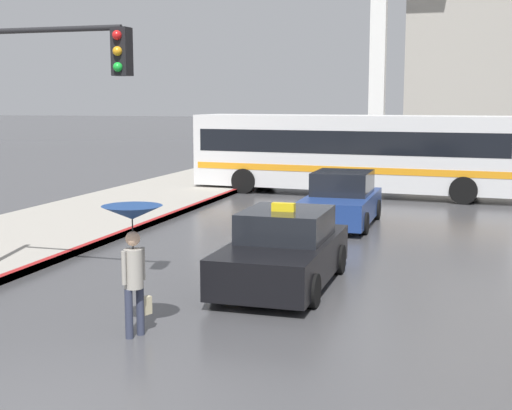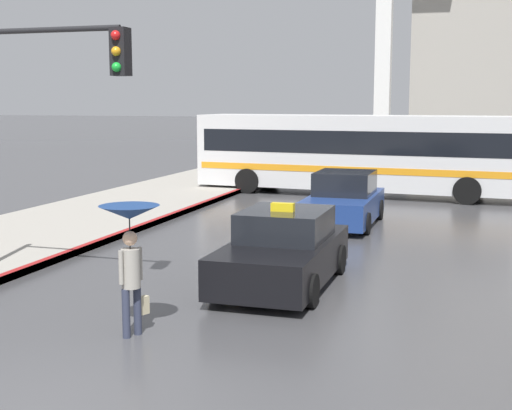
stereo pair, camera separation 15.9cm
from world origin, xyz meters
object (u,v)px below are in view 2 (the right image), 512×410
at_px(taxi, 283,251).
at_px(city_bus, 356,151).
at_px(pedestrian_with_umbrella, 130,235).
at_px(traffic_light, 23,100).
at_px(sedan_red, 344,201).

xyz_separation_m(taxi, city_bus, (-0.96, 13.93, 1.01)).
distance_m(pedestrian_with_umbrella, traffic_light, 3.85).
bearing_deg(city_bus, traffic_light, -7.46).
distance_m(taxi, sedan_red, 7.08).
xyz_separation_m(taxi, pedestrian_with_umbrella, (-1.38, -3.60, 0.89)).
xyz_separation_m(sedan_red, traffic_light, (-4.13, -9.09, 2.86)).
xyz_separation_m(pedestrian_with_umbrella, traffic_light, (-2.88, 1.60, 1.99)).
height_order(taxi, sedan_red, taxi).
relative_size(sedan_red, traffic_light, 0.82).
bearing_deg(pedestrian_with_umbrella, city_bus, 21.88).
relative_size(taxi, city_bus, 0.34).
height_order(sedan_red, city_bus, city_bus).
relative_size(city_bus, traffic_light, 2.43).
relative_size(pedestrian_with_umbrella, traffic_light, 0.40).
bearing_deg(traffic_light, pedestrian_with_umbrella, -28.99).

